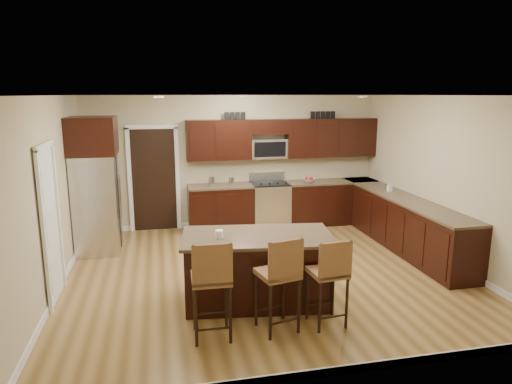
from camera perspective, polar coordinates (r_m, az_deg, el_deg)
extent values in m
plane|color=olive|center=(7.21, 1.12, -10.01)|extent=(6.00, 6.00, 0.00)
plane|color=silver|center=(6.68, 1.22, 11.98)|extent=(6.00, 6.00, 0.00)
plane|color=tan|center=(9.48, -2.68, 3.82)|extent=(6.00, 0.00, 6.00)
plane|color=tan|center=(6.80, -24.26, -0.56)|extent=(0.00, 5.50, 5.50)
plane|color=tan|center=(8.05, 22.44, 1.42)|extent=(0.00, 5.50, 5.50)
cube|color=black|center=(9.31, -4.44, -2.06)|extent=(1.30, 0.60, 0.88)
cube|color=black|center=(9.90, 9.34, -1.33)|extent=(1.94, 0.60, 0.88)
cube|color=black|center=(8.48, 18.47, -4.10)|extent=(0.60, 3.35, 0.88)
cube|color=brown|center=(9.21, -4.49, 0.71)|extent=(1.30, 0.63, 0.04)
cube|color=brown|center=(9.81, 9.43, 1.29)|extent=(1.94, 0.63, 0.04)
cube|color=brown|center=(8.36, 18.68, -1.07)|extent=(0.63, 3.35, 0.04)
cube|color=black|center=(9.21, -4.69, 6.50)|extent=(1.30, 0.33, 0.80)
cube|color=black|center=(9.80, 9.33, 6.72)|extent=(1.94, 0.33, 0.80)
cube|color=black|center=(9.37, 1.59, 8.17)|extent=(0.76, 0.33, 0.30)
cube|color=silver|center=(9.50, 1.73, -1.69)|extent=(0.76, 0.64, 0.90)
cube|color=black|center=(9.40, 1.75, 1.04)|extent=(0.76, 0.60, 0.03)
cube|color=black|center=(9.21, 2.18, -2.12)|extent=(0.65, 0.01, 0.45)
cube|color=silver|center=(9.63, 1.37, 1.98)|extent=(0.76, 0.05, 0.18)
cube|color=silver|center=(9.44, 1.55, 5.45)|extent=(0.76, 0.31, 0.40)
cube|color=black|center=(9.39, -12.62, 1.48)|extent=(0.85, 0.03, 2.06)
cube|color=white|center=(6.59, -24.37, -3.91)|extent=(0.03, 0.80, 2.04)
cube|color=black|center=(6.12, 0.18, -9.72)|extent=(1.95, 1.16, 0.88)
cube|color=brown|center=(5.96, 0.18, -5.61)|extent=(2.07, 1.27, 0.04)
cube|color=black|center=(6.28, 0.18, -13.06)|extent=(1.86, 1.07, 0.09)
cube|color=brown|center=(5.20, -5.62, -10.68)|extent=(0.45, 0.45, 0.06)
cube|color=brown|center=(4.93, -5.48, -9.11)|extent=(0.44, 0.05, 0.47)
cylinder|color=black|center=(5.17, -7.42, -15.37)|extent=(0.04, 0.04, 0.68)
cylinder|color=black|center=(5.21, -3.17, -15.06)|extent=(0.04, 0.04, 0.68)
cylinder|color=black|center=(5.51, -7.76, -13.59)|extent=(0.04, 0.04, 0.68)
cylinder|color=black|center=(5.54, -3.80, -13.33)|extent=(0.04, 0.04, 0.68)
cube|color=brown|center=(5.34, 2.70, -10.14)|extent=(0.52, 0.52, 0.06)
cube|color=brown|center=(5.09, 3.77, -8.53)|extent=(0.43, 0.14, 0.46)
cylinder|color=black|center=(5.28, 1.19, -14.71)|extent=(0.04, 0.04, 0.67)
cylinder|color=black|center=(5.37, 5.14, -14.28)|extent=(0.04, 0.04, 0.67)
cylinder|color=black|center=(5.61, 0.30, -13.04)|extent=(0.04, 0.04, 0.67)
cylinder|color=black|center=(5.69, 4.01, -12.68)|extent=(0.04, 0.04, 0.67)
cube|color=brown|center=(5.53, 8.93, -9.89)|extent=(0.44, 0.44, 0.06)
cube|color=brown|center=(5.30, 9.91, -8.44)|extent=(0.41, 0.08, 0.44)
cylinder|color=black|center=(5.46, 7.73, -14.08)|extent=(0.03, 0.03, 0.63)
cylinder|color=black|center=(5.58, 11.19, -13.61)|extent=(0.03, 0.03, 0.63)
cylinder|color=black|center=(5.76, 6.53, -12.61)|extent=(0.03, 0.03, 0.63)
cylinder|color=black|center=(5.87, 9.83, -12.21)|extent=(0.03, 0.03, 0.63)
cube|color=silver|center=(8.37, -19.24, -1.39)|extent=(0.72, 0.86, 1.72)
cube|color=black|center=(8.33, -16.76, -1.28)|extent=(0.01, 0.02, 1.63)
cylinder|color=silver|center=(8.23, -16.66, -0.82)|extent=(0.02, 0.02, 0.76)
cylinder|color=silver|center=(8.39, -16.58, -0.58)|extent=(0.02, 0.02, 0.76)
cube|color=black|center=(8.19, -19.82, 6.63)|extent=(0.78, 0.92, 0.63)
cube|color=brown|center=(8.61, -2.12, -6.23)|extent=(1.10, 0.91, 0.01)
imported|color=silver|center=(9.62, 6.61, 1.47)|extent=(0.32, 0.32, 0.06)
imported|color=#B2B2B2|center=(8.96, 16.37, 0.61)|extent=(0.08, 0.08, 0.17)
cylinder|color=silver|center=(9.17, -5.56, 1.34)|extent=(0.12, 0.12, 0.18)
cylinder|color=silver|center=(9.22, -3.11, 1.36)|extent=(0.11, 0.11, 0.15)
cylinder|color=white|center=(5.86, -4.62, -5.25)|extent=(0.10, 0.10, 0.10)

